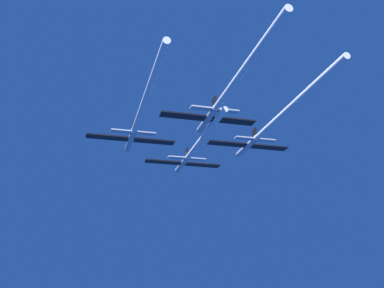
% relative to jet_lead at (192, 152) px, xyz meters
% --- Properties ---
extents(jet_lead, '(20.84, 47.06, 3.45)m').
position_rel_jet_lead_xyz_m(jet_lead, '(0.00, 0.00, 0.00)').
color(jet_lead, '#B2BAC6').
extents(jet_left_wing, '(20.84, 53.23, 3.45)m').
position_rel_jet_lead_xyz_m(jet_left_wing, '(-16.08, -17.41, 0.23)').
color(jet_left_wing, '#B2BAC6').
extents(jet_right_wing, '(20.84, 54.39, 3.45)m').
position_rel_jet_lead_xyz_m(jet_right_wing, '(13.35, -18.13, 1.18)').
color(jet_right_wing, '#B2BAC6').
extents(jet_slot, '(20.84, 48.96, 3.45)m').
position_rel_jet_lead_xyz_m(jet_slot, '(-1.44, -30.67, 0.87)').
color(jet_slot, '#B2BAC6').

